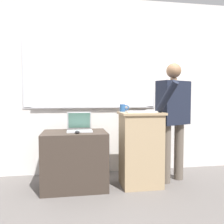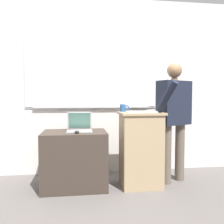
% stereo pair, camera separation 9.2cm
% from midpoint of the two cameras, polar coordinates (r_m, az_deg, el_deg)
% --- Properties ---
extents(ground_plane, '(30.00, 30.00, 0.00)m').
position_cam_midpoint_polar(ground_plane, '(2.89, 1.87, -20.30)').
color(ground_plane, '#5B5654').
extents(back_wall, '(6.40, 0.17, 2.69)m').
position_cam_midpoint_polar(back_wall, '(3.75, -1.04, 6.25)').
color(back_wall, silver).
rests_on(back_wall, ground_plane).
extents(lectern_podium, '(0.56, 0.46, 0.98)m').
position_cam_midpoint_polar(lectern_podium, '(3.18, 7.74, -8.82)').
color(lectern_podium, tan).
rests_on(lectern_podium, ground_plane).
extents(side_desk, '(0.82, 0.59, 0.73)m').
position_cam_midpoint_polar(side_desk, '(3.17, -8.10, -11.22)').
color(side_desk, '#382D26').
rests_on(side_desk, ground_plane).
extents(person_presenter, '(0.64, 0.69, 1.64)m').
position_cam_midpoint_polar(person_presenter, '(3.36, 15.45, -0.29)').
color(person_presenter, brown).
rests_on(person_presenter, ground_plane).
extents(laptop, '(0.32, 0.29, 0.25)m').
position_cam_midpoint_polar(laptop, '(3.16, -7.00, -3.21)').
color(laptop, '#B7BABF').
rests_on(laptop, side_desk).
extents(wireless_keyboard, '(0.41, 0.14, 0.02)m').
position_cam_midpoint_polar(wireless_keyboard, '(3.06, 8.09, 0.07)').
color(wireless_keyboard, silver).
rests_on(wireless_keyboard, lectern_podium).
extents(computer_mouse_by_laptop, '(0.06, 0.10, 0.03)m').
position_cam_midpoint_polar(computer_mouse_by_laptop, '(2.95, -7.56, -4.77)').
color(computer_mouse_by_laptop, black).
rests_on(computer_mouse_by_laptop, side_desk).
extents(computer_mouse_by_keyboard, '(0.06, 0.10, 0.03)m').
position_cam_midpoint_polar(computer_mouse_by_keyboard, '(3.14, 12.05, 0.24)').
color(computer_mouse_by_keyboard, '#BCBCC1').
rests_on(computer_mouse_by_keyboard, lectern_podium).
extents(coffee_mug, '(0.13, 0.07, 0.10)m').
position_cam_midpoint_polar(coffee_mug, '(3.22, 3.54, 0.99)').
color(coffee_mug, '#234C84').
rests_on(coffee_mug, lectern_podium).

